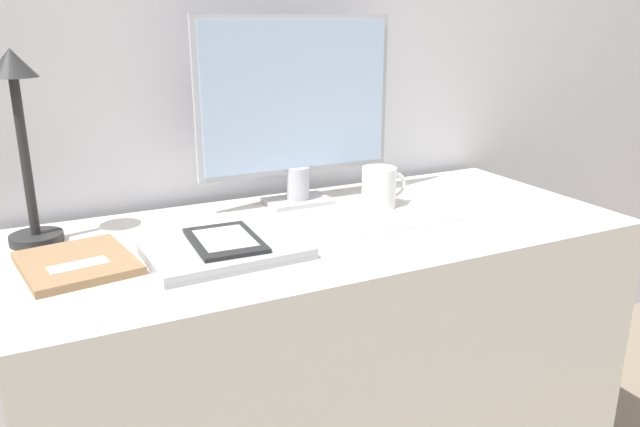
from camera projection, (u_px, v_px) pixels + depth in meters
name	position (u px, v px, depth m)	size (l,w,h in m)	color
wall_back	(264.00, 10.00, 1.64)	(3.60, 0.05, 2.40)	silver
desk	(327.00, 360.00, 1.57)	(1.40, 0.63, 0.71)	silver
monitor	(297.00, 106.00, 1.57)	(0.53, 0.11, 0.48)	#B7B7BC
keyboard	(401.00, 222.00, 1.48)	(0.30, 0.10, 0.01)	silver
laptop	(226.00, 251.00, 1.28)	(0.32, 0.22, 0.02)	#A3A3A8
ereader	(225.00, 240.00, 1.29)	(0.14, 0.20, 0.01)	black
desk_lamp	(20.00, 126.00, 1.28)	(0.11, 0.11, 0.41)	#282828
notebook	(77.00, 263.00, 1.22)	(0.23, 0.26, 0.02)	#93704C
coffee_mug	(380.00, 187.00, 1.60)	(0.13, 0.09, 0.10)	white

